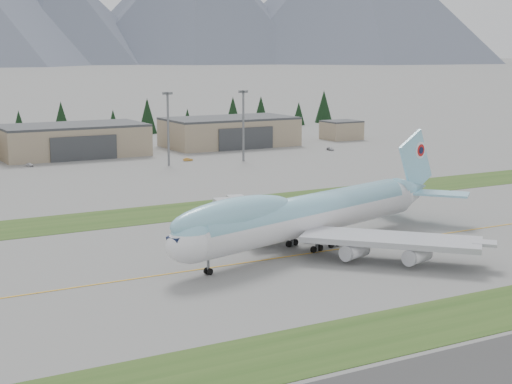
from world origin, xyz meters
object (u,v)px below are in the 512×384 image
boeing_747_freighter (307,214)px  service_vehicle_c (330,150)px  hangar_right (230,132)px  service_vehicle_a (30,166)px  service_vehicle_b (188,161)px  hangar_center (72,140)px

boeing_747_freighter → service_vehicle_c: 144.24m
boeing_747_freighter → hangar_right: bearing=51.7°
boeing_747_freighter → service_vehicle_a: (-19.50, 128.32, -6.31)m
boeing_747_freighter → hangar_right: boeing_747_freighter is taller
service_vehicle_a → service_vehicle_c: service_vehicle_a is taller
boeing_747_freighter → service_vehicle_b: (28.47, 115.95, -6.31)m
hangar_right → service_vehicle_c: 39.65m
boeing_747_freighter → hangar_center: 146.56m
hangar_right → service_vehicle_b: bearing=-135.3°
hangar_center → service_vehicle_b: hangar_center is taller
hangar_right → service_vehicle_c: hangar_right is taller
service_vehicle_a → service_vehicle_c: size_ratio=0.91×
hangar_right → service_vehicle_b: 43.83m
hangar_center → boeing_747_freighter: bearing=-89.8°
boeing_747_freighter → service_vehicle_c: (84.73, 116.55, -6.31)m
hangar_center → service_vehicle_c: 90.63m
boeing_747_freighter → hangar_right: (59.38, 146.56, -0.92)m
boeing_747_freighter → service_vehicle_c: boeing_747_freighter is taller
hangar_right → service_vehicle_c: bearing=-49.8°
hangar_center → hangar_right: same height
service_vehicle_c → hangar_right: bearing=132.0°
hangar_center → service_vehicle_c: (85.35, -30.00, -5.39)m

